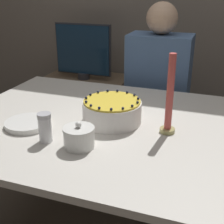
{
  "coord_description": "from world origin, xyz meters",
  "views": [
    {
      "loc": [
        0.45,
        -1.22,
        1.35
      ],
      "look_at": [
        0.01,
        0.01,
        0.8
      ],
      "focal_mm": 50.0,
      "sensor_mm": 36.0,
      "label": 1
    }
  ],
  "objects": [
    {
      "name": "plate_stack",
      "position": [
        -0.33,
        -0.16,
        0.76
      ],
      "size": [
        0.2,
        0.2,
        0.02
      ],
      "color": "white",
      "rests_on": "dining_table"
    },
    {
      "name": "person_man_blue_shirt",
      "position": [
        0.08,
        0.74,
        0.54
      ],
      "size": [
        0.4,
        0.34,
        1.24
      ],
      "rotation": [
        0.0,
        0.0,
        3.14
      ],
      "color": "#595960",
      "rests_on": "ground_plane"
    },
    {
      "name": "sugar_bowl",
      "position": [
        -0.03,
        -0.25,
        0.79
      ],
      "size": [
        0.12,
        0.12,
        0.11
      ],
      "color": "white",
      "rests_on": "dining_table"
    },
    {
      "name": "dining_table",
      "position": [
        0.0,
        0.0,
        0.65
      ],
      "size": [
        1.44,
        1.08,
        0.75
      ],
      "color": "beige",
      "rests_on": "ground_plane"
    },
    {
      "name": "cake",
      "position": [
        0.01,
        0.01,
        0.8
      ],
      "size": [
        0.27,
        0.27,
        0.12
      ],
      "color": "white",
      "rests_on": "dining_table"
    },
    {
      "name": "tv_monitor",
      "position": [
        -0.62,
        1.09,
        0.82
      ],
      "size": [
        0.48,
        0.1,
        0.45
      ],
      "color": "#2D2D33",
      "rests_on": "side_cabinet"
    },
    {
      "name": "side_cabinet",
      "position": [
        -0.62,
        1.09,
        0.29
      ],
      "size": [
        0.7,
        0.54,
        0.59
      ],
      "color": "brown",
      "rests_on": "ground_plane"
    },
    {
      "name": "sugar_shaker",
      "position": [
        -0.17,
        -0.26,
        0.81
      ],
      "size": [
        0.06,
        0.06,
        0.12
      ],
      "color": "white",
      "rests_on": "dining_table"
    },
    {
      "name": "candle",
      "position": [
        0.27,
        -0.01,
        0.89
      ],
      "size": [
        0.07,
        0.07,
        0.34
      ],
      "color": "tan",
      "rests_on": "dining_table"
    }
  ]
}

